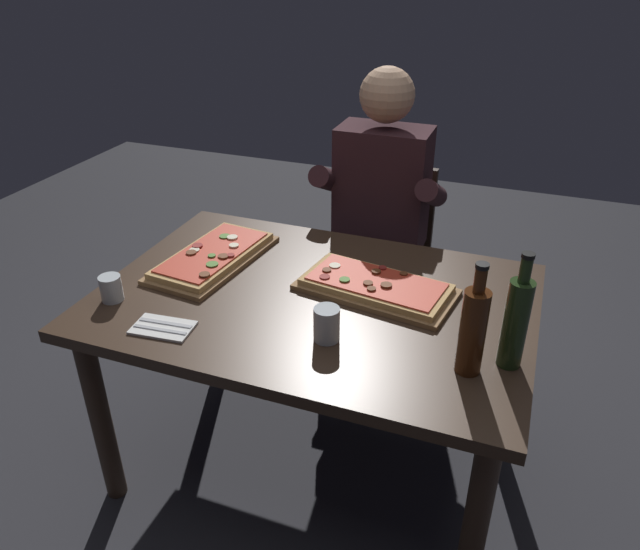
# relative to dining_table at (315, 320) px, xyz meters

# --- Properties ---
(ground_plane) EXTENTS (6.40, 6.40, 0.00)m
(ground_plane) POSITION_rel_dining_table_xyz_m (0.00, 0.00, -0.64)
(ground_plane) COLOR #2D2D33
(dining_table) EXTENTS (1.40, 0.96, 0.74)m
(dining_table) POSITION_rel_dining_table_xyz_m (0.00, 0.00, 0.00)
(dining_table) COLOR #3D2B1E
(dining_table) RESTS_ON ground_plane
(pizza_rectangular_front) EXTENTS (0.54, 0.33, 0.05)m
(pizza_rectangular_front) POSITION_rel_dining_table_xyz_m (0.18, 0.09, 0.12)
(pizza_rectangular_front) COLOR olive
(pizza_rectangular_front) RESTS_ON dining_table
(pizza_rectangular_left) EXTENTS (0.31, 0.53, 0.05)m
(pizza_rectangular_left) POSITION_rel_dining_table_xyz_m (-0.43, 0.09, 0.12)
(pizza_rectangular_left) COLOR olive
(pizza_rectangular_left) RESTS_ON dining_table
(wine_bottle_dark) EXTENTS (0.07, 0.07, 0.33)m
(wine_bottle_dark) POSITION_rel_dining_table_xyz_m (0.53, -0.22, 0.23)
(wine_bottle_dark) COLOR #47230F
(wine_bottle_dark) RESTS_ON dining_table
(oil_bottle_amber) EXTENTS (0.07, 0.07, 0.34)m
(oil_bottle_amber) POSITION_rel_dining_table_xyz_m (0.63, -0.15, 0.24)
(oil_bottle_amber) COLOR #233819
(oil_bottle_amber) RESTS_ON dining_table
(tumbler_near_camera) EXTENTS (0.07, 0.07, 0.09)m
(tumbler_near_camera) POSITION_rel_dining_table_xyz_m (-0.60, -0.25, 0.13)
(tumbler_near_camera) COLOR silver
(tumbler_near_camera) RESTS_ON dining_table
(tumbler_far_side) EXTENTS (0.08, 0.08, 0.10)m
(tumbler_far_side) POSITION_rel_dining_table_xyz_m (0.12, -0.22, 0.15)
(tumbler_far_side) COLOR silver
(tumbler_far_side) RESTS_ON dining_table
(napkin_cutlery_set) EXTENTS (0.19, 0.13, 0.01)m
(napkin_cutlery_set) POSITION_rel_dining_table_xyz_m (-0.36, -0.34, 0.10)
(napkin_cutlery_set) COLOR white
(napkin_cutlery_set) RESTS_ON dining_table
(diner_chair) EXTENTS (0.44, 0.44, 0.87)m
(diner_chair) POSITION_rel_dining_table_xyz_m (0.01, 0.86, -0.16)
(diner_chair) COLOR black
(diner_chair) RESTS_ON ground_plane
(seated_diner) EXTENTS (0.53, 0.41, 1.33)m
(seated_diner) POSITION_rel_dining_table_xyz_m (0.01, 0.74, 0.10)
(seated_diner) COLOR #23232D
(seated_diner) RESTS_ON ground_plane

